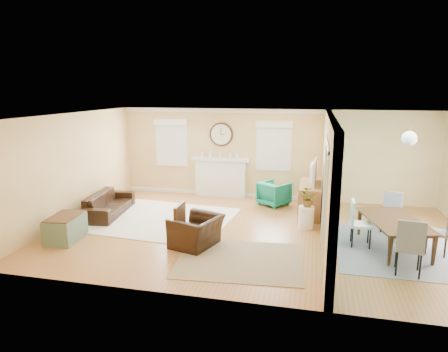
{
  "coord_description": "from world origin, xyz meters",
  "views": [
    {
      "loc": [
        1.21,
        -8.41,
        3.15
      ],
      "look_at": [
        -0.8,
        0.3,
        1.2
      ],
      "focal_mm": 32.0,
      "sensor_mm": 36.0,
      "label": 1
    }
  ],
  "objects_px": {
    "credenza": "(310,199)",
    "dining_table": "(395,234)",
    "eames_chair": "(196,231)",
    "green_chair": "(274,193)",
    "sofa": "(109,204)"
  },
  "relations": [
    {
      "from": "sofa",
      "to": "eames_chair",
      "type": "height_order",
      "value": "eames_chair"
    },
    {
      "from": "sofa",
      "to": "credenza",
      "type": "relative_size",
      "value": 1.21
    },
    {
      "from": "sofa",
      "to": "credenza",
      "type": "xyz_separation_m",
      "value": [
        5.02,
        1.21,
        0.12
      ]
    },
    {
      "from": "eames_chair",
      "to": "green_chair",
      "type": "bearing_deg",
      "value": 176.99
    },
    {
      "from": "credenza",
      "to": "dining_table",
      "type": "distance_m",
      "value": 2.63
    },
    {
      "from": "green_chair",
      "to": "dining_table",
      "type": "height_order",
      "value": "green_chair"
    },
    {
      "from": "dining_table",
      "to": "eames_chair",
      "type": "bearing_deg",
      "value": 86.79
    },
    {
      "from": "sofa",
      "to": "dining_table",
      "type": "xyz_separation_m",
      "value": [
        6.73,
        -0.78,
        0.03
      ]
    },
    {
      "from": "sofa",
      "to": "credenza",
      "type": "distance_m",
      "value": 5.16
    },
    {
      "from": "eames_chair",
      "to": "dining_table",
      "type": "relative_size",
      "value": 0.55
    },
    {
      "from": "green_chair",
      "to": "dining_table",
      "type": "distance_m",
      "value": 3.72
    },
    {
      "from": "sofa",
      "to": "eames_chair",
      "type": "distance_m",
      "value": 3.2
    },
    {
      "from": "dining_table",
      "to": "sofa",
      "type": "bearing_deg",
      "value": 69.47
    },
    {
      "from": "green_chair",
      "to": "sofa",
      "type": "bearing_deg",
      "value": 59.06
    },
    {
      "from": "eames_chair",
      "to": "dining_table",
      "type": "xyz_separation_m",
      "value": [
        3.92,
        0.74,
        -0.01
      ]
    }
  ]
}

